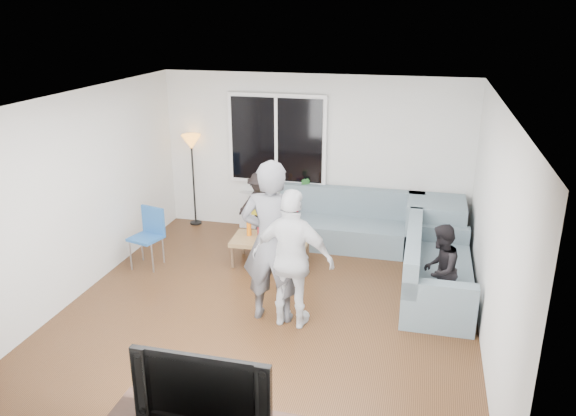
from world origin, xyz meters
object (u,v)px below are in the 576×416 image
(spectator_right, at_px, (440,270))
(television, at_px, (206,383))
(floor_lamp, at_px, (193,181))
(side_chair, at_px, (146,239))
(sofa_right_section, at_px, (439,265))
(spectator_back, at_px, (260,205))
(sofa_back_section, at_px, (347,220))
(coffee_table, at_px, (270,251))
(player_left, at_px, (271,242))
(player_right, at_px, (293,260))

(spectator_right, relative_size, television, 1.02)
(spectator_right, bearing_deg, floor_lamp, -101.95)
(side_chair, bearing_deg, sofa_right_section, 16.72)
(spectator_back, distance_m, television, 4.91)
(sofa_back_section, height_order, sofa_right_section, same)
(sofa_right_section, distance_m, spectator_back, 3.14)
(coffee_table, height_order, player_left, player_left)
(player_left, bearing_deg, coffee_table, -76.21)
(player_left, distance_m, spectator_back, 2.64)
(sofa_right_section, distance_m, player_right, 2.06)
(floor_lamp, relative_size, spectator_back, 1.44)
(spectator_right, distance_m, television, 3.47)
(side_chair, xyz_separation_m, player_left, (2.14, -0.95, 0.55))
(sofa_back_section, distance_m, floor_lamp, 2.74)
(sofa_right_section, relative_size, player_right, 1.20)
(sofa_back_section, bearing_deg, floor_lamp, 173.29)
(coffee_table, bearing_deg, spectator_back, 114.66)
(side_chair, distance_m, television, 4.02)
(sofa_back_section, height_order, side_chair, side_chair)
(side_chair, distance_m, floor_lamp, 1.81)
(spectator_right, bearing_deg, player_left, -56.97)
(side_chair, bearing_deg, floor_lamp, 105.27)
(sofa_right_section, xyz_separation_m, player_right, (-1.66, -1.15, 0.41))
(sofa_back_section, distance_m, coffee_table, 1.39)
(coffee_table, height_order, player_right, player_right)
(television, bearing_deg, sofa_back_section, 84.75)
(player_left, distance_m, spectator_right, 2.07)
(player_left, distance_m, television, 2.37)
(sofa_back_section, xyz_separation_m, player_left, (-0.56, -2.42, 0.56))
(coffee_table, height_order, side_chair, side_chair)
(coffee_table, xyz_separation_m, side_chair, (-1.71, -0.50, 0.23))
(player_right, bearing_deg, coffee_table, -60.22)
(side_chair, height_order, player_left, player_left)
(player_right, relative_size, television, 1.48)
(player_left, bearing_deg, spectator_right, -165.18)
(spectator_back, relative_size, television, 0.97)
(floor_lamp, height_order, player_left, player_left)
(sofa_back_section, xyz_separation_m, side_chair, (-2.69, -1.46, 0.01))
(sofa_back_section, height_order, floor_lamp, floor_lamp)
(sofa_right_section, relative_size, television, 1.78)
(sofa_right_section, bearing_deg, coffee_table, 80.44)
(floor_lamp, bearing_deg, player_right, -49.51)
(player_left, relative_size, television, 1.75)
(player_left, bearing_deg, sofa_right_section, -153.84)
(spectator_right, bearing_deg, television, -15.85)
(sofa_back_section, height_order, spectator_right, spectator_right)
(sofa_back_section, relative_size, player_right, 1.38)
(side_chair, height_order, floor_lamp, floor_lamp)
(floor_lamp, bearing_deg, sofa_right_section, -22.39)
(sofa_right_section, xyz_separation_m, television, (-1.81, -3.41, 0.34))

